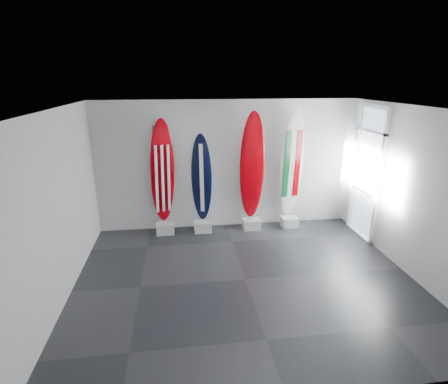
{
  "coord_description": "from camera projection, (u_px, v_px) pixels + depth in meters",
  "views": [
    {
      "loc": [
        -1.1,
        -5.41,
        3.45
      ],
      "look_at": [
        -0.2,
        1.4,
        1.21
      ],
      "focal_mm": 28.17,
      "sensor_mm": 36.0,
      "label": 1
    }
  ],
  "objects": [
    {
      "name": "wall_left",
      "position": [
        58.0,
        209.0,
        5.47
      ],
      "size": [
        0.0,
        5.0,
        5.0
      ],
      "primitive_type": "plane",
      "rotation": [
        1.57,
        0.0,
        1.57
      ],
      "color": "silver",
      "rests_on": "ground"
    },
    {
      "name": "floor",
      "position": [
        245.0,
        279.0,
        6.3
      ],
      "size": [
        6.0,
        6.0,
        0.0
      ],
      "primitive_type": "plane",
      "color": "black",
      "rests_on": "ground"
    },
    {
      "name": "wall_right",
      "position": [
        414.0,
        193.0,
        6.21
      ],
      "size": [
        0.0,
        5.0,
        5.0
      ],
      "primitive_type": "plane",
      "rotation": [
        1.57,
        0.0,
        -1.57
      ],
      "color": "silver",
      "rests_on": "ground"
    },
    {
      "name": "wall_front",
      "position": [
        296.0,
        284.0,
        3.48
      ],
      "size": [
        6.0,
        0.0,
        6.0
      ],
      "primitive_type": "plane",
      "rotation": [
        -1.57,
        0.0,
        0.0
      ],
      "color": "silver",
      "rests_on": "ground"
    },
    {
      "name": "display_block_usa",
      "position": [
        165.0,
        229.0,
        8.14
      ],
      "size": [
        0.4,
        0.3,
        0.24
      ],
      "primitive_type": "cube",
      "color": "silver",
      "rests_on": "floor"
    },
    {
      "name": "surfboard_navy",
      "position": [
        202.0,
        178.0,
        7.99
      ],
      "size": [
        0.5,
        0.3,
        2.06
      ],
      "primitive_type": "ellipsoid",
      "rotation": [
        0.06,
        0.0,
        -0.21
      ],
      "color": "black",
      "rests_on": "display_block_navy"
    },
    {
      "name": "display_block_navy",
      "position": [
        203.0,
        227.0,
        8.25
      ],
      "size": [
        0.4,
        0.3,
        0.24
      ],
      "primitive_type": "cube",
      "color": "silver",
      "rests_on": "floor"
    },
    {
      "name": "surfboard_italy",
      "position": [
        292.0,
        164.0,
        8.16
      ],
      "size": [
        0.62,
        0.32,
        2.6
      ],
      "primitive_type": "ellipsoid",
      "rotation": [
        0.05,
        0.0,
        0.19
      ],
      "color": "white",
      "rests_on": "display_block_italy"
    },
    {
      "name": "display_block_swiss",
      "position": [
        252.0,
        224.0,
        8.39
      ],
      "size": [
        0.4,
        0.3,
        0.24
      ],
      "primitive_type": "cube",
      "color": "silver",
      "rests_on": "floor"
    },
    {
      "name": "ceiling",
      "position": [
        249.0,
        108.0,
        5.38
      ],
      "size": [
        6.0,
        6.0,
        0.0
      ],
      "primitive_type": "plane",
      "rotation": [
        3.14,
        0.0,
        0.0
      ],
      "color": "white",
      "rests_on": "wall_back"
    },
    {
      "name": "surfboard_swiss",
      "position": [
        252.0,
        167.0,
        8.06
      ],
      "size": [
        0.58,
        0.23,
        2.54
      ],
      "primitive_type": "ellipsoid",
      "rotation": [
        0.05,
        0.0,
        -0.02
      ],
      "color": "#970007",
      "rests_on": "display_block_swiss"
    },
    {
      "name": "balcony",
      "position": [
        415.0,
        211.0,
        8.14
      ],
      "size": [
        2.8,
        2.2,
        1.2
      ],
      "primitive_type": null,
      "color": "slate",
      "rests_on": "ground"
    },
    {
      "name": "display_block_italy",
      "position": [
        290.0,
        222.0,
        8.51
      ],
      "size": [
        0.4,
        0.3,
        0.24
      ],
      "primitive_type": "cube",
      "color": "silver",
      "rests_on": "floor"
    },
    {
      "name": "glass_door",
      "position": [
        367.0,
        175.0,
        7.69
      ],
      "size": [
        0.12,
        1.16,
        2.85
      ],
      "primitive_type": null,
      "color": "white",
      "rests_on": "floor"
    },
    {
      "name": "wall_outlet",
      "position": [
        123.0,
        217.0,
        8.23
      ],
      "size": [
        0.09,
        0.02,
        0.13
      ],
      "primitive_type": "cube",
      "color": "silver",
      "rests_on": "wall_back"
    },
    {
      "name": "surfboard_usa",
      "position": [
        163.0,
        172.0,
        7.82
      ],
      "size": [
        0.61,
        0.46,
        2.42
      ],
      "primitive_type": "ellipsoid",
      "rotation": [
        0.1,
        0.0,
        0.26
      ],
      "color": "#970007",
      "rests_on": "display_block_usa"
    },
    {
      "name": "wall_back",
      "position": [
        227.0,
        165.0,
        8.2
      ],
      "size": [
        6.0,
        0.0,
        6.0
      ],
      "primitive_type": "plane",
      "rotation": [
        1.57,
        0.0,
        0.0
      ],
      "color": "silver",
      "rests_on": "ground"
    }
  ]
}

